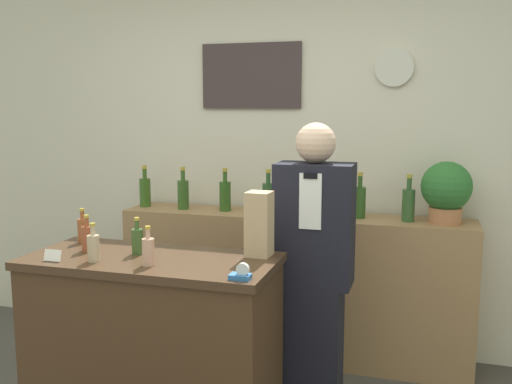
{
  "coord_description": "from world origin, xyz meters",
  "views": [
    {
      "loc": [
        0.98,
        -1.88,
        1.69
      ],
      "look_at": [
        0.08,
        1.15,
        1.21
      ],
      "focal_mm": 40.0,
      "sensor_mm": 36.0,
      "label": 1
    }
  ],
  "objects_px": {
    "shopkeeper": "(314,274)",
    "tape_dispenser": "(241,274)",
    "paper_bag": "(259,224)",
    "potted_plant": "(446,190)"
  },
  "relations": [
    {
      "from": "potted_plant",
      "to": "tape_dispenser",
      "type": "xyz_separation_m",
      "value": [
        -0.86,
        -1.41,
        -0.2
      ]
    },
    {
      "from": "potted_plant",
      "to": "paper_bag",
      "type": "xyz_separation_m",
      "value": [
        -0.9,
        -1.01,
        -0.06
      ]
    },
    {
      "from": "potted_plant",
      "to": "paper_bag",
      "type": "bearing_deg",
      "value": -131.54
    },
    {
      "from": "shopkeeper",
      "to": "potted_plant",
      "type": "relative_size",
      "value": 4.22
    },
    {
      "from": "shopkeeper",
      "to": "tape_dispenser",
      "type": "bearing_deg",
      "value": -104.64
    },
    {
      "from": "tape_dispenser",
      "to": "shopkeeper",
      "type": "bearing_deg",
      "value": 75.36
    },
    {
      "from": "shopkeeper",
      "to": "paper_bag",
      "type": "xyz_separation_m",
      "value": [
        -0.22,
        -0.3,
        0.32
      ]
    },
    {
      "from": "shopkeeper",
      "to": "tape_dispenser",
      "type": "distance_m",
      "value": 0.74
    },
    {
      "from": "shopkeeper",
      "to": "paper_bag",
      "type": "bearing_deg",
      "value": -125.81
    },
    {
      "from": "shopkeeper",
      "to": "potted_plant",
      "type": "xyz_separation_m",
      "value": [
        0.68,
        0.71,
        0.38
      ]
    }
  ]
}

